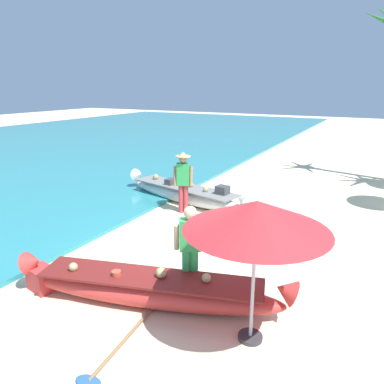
# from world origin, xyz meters

# --- Properties ---
(ground_plane) EXTENTS (80.00, 80.00, 0.00)m
(ground_plane) POSITION_xyz_m (0.00, 0.00, 0.00)
(ground_plane) COLOR beige
(sea) EXTENTS (24.00, 56.00, 0.10)m
(sea) POSITION_xyz_m (-14.52, 8.00, 0.05)
(sea) COLOR teal
(sea) RESTS_ON ground
(boat_red_foreground) EXTENTS (4.72, 1.89, 0.79)m
(boat_red_foreground) POSITION_xyz_m (0.17, -1.47, 0.28)
(boat_red_foreground) COLOR red
(boat_red_foreground) RESTS_ON ground
(boat_white_midground) EXTENTS (4.77, 1.80, 0.82)m
(boat_white_midground) POSITION_xyz_m (-2.05, 3.68, 0.29)
(boat_white_midground) COLOR white
(boat_white_midground) RESTS_ON ground
(person_vendor_hatted) EXTENTS (0.59, 0.44, 1.79)m
(person_vendor_hatted) POSITION_xyz_m (-1.61, 2.82, 1.03)
(person_vendor_hatted) COLOR #B2383D
(person_vendor_hatted) RESTS_ON ground
(person_tourist_customer) EXTENTS (0.57, 0.45, 1.68)m
(person_tourist_customer) POSITION_xyz_m (0.66, -0.96, 0.95)
(person_tourist_customer) COLOR green
(person_tourist_customer) RESTS_ON ground
(patio_umbrella_large) EXTENTS (1.99, 1.99, 2.13)m
(patio_umbrella_large) POSITION_xyz_m (1.97, -1.52, 1.91)
(patio_umbrella_large) COLOR #B7B7BC
(patio_umbrella_large) RESTS_ON ground
(cooler_box) EXTENTS (0.56, 0.45, 0.43)m
(cooler_box) POSITION_xyz_m (-1.82, -2.02, 0.22)
(cooler_box) COLOR #C63838
(cooler_box) RESTS_ON ground
(paddle) EXTENTS (0.38, 1.74, 0.05)m
(paddle) POSITION_xyz_m (0.41, -2.74, 0.03)
(paddle) COLOR #8E6B47
(paddle) RESTS_ON ground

